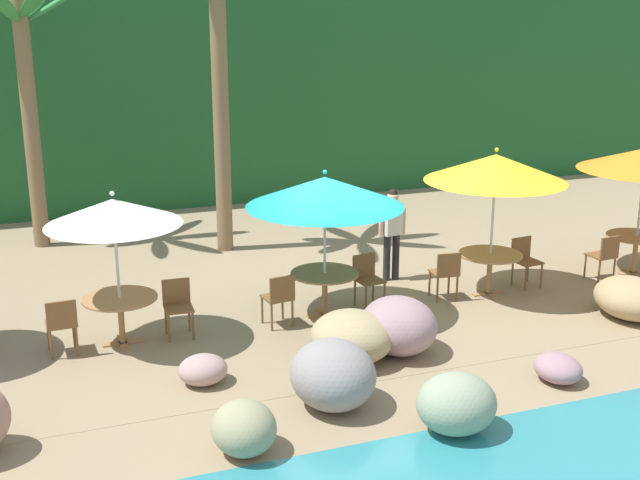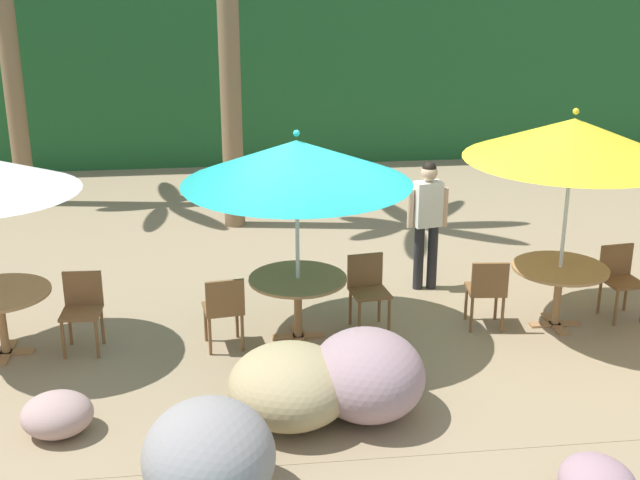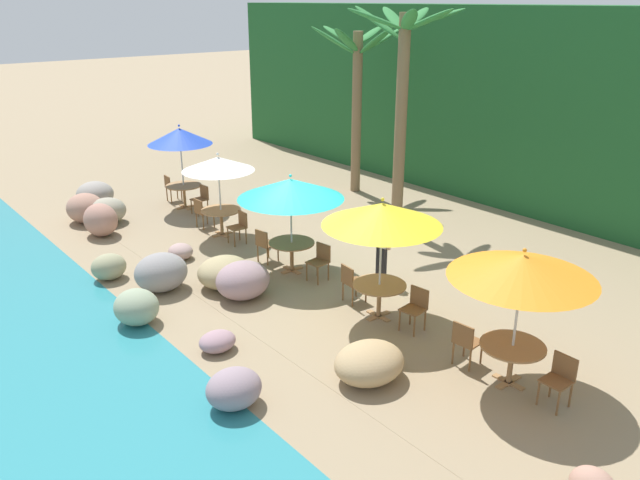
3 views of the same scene
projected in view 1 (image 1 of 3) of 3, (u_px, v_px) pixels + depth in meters
ground_plane at (343, 310)px, 13.49m from camera, size 120.00×120.00×0.00m
terrace_deck at (343, 310)px, 13.49m from camera, size 18.00×5.20×0.01m
foliage_backdrop at (211, 80)px, 20.75m from camera, size 28.00×2.40×6.00m
rock_seawall at (294, 368)px, 10.49m from camera, size 17.42×3.36×0.91m
umbrella_white at (113, 212)px, 11.60m from camera, size 1.96×1.96×2.34m
dining_table_white at (120, 305)px, 12.00m from camera, size 1.10×1.10×0.74m
chair_white_seaward at (178, 303)px, 12.36m from camera, size 0.44×0.45×0.87m
chair_white_inland at (62, 322)px, 11.63m from camera, size 0.44×0.45×0.87m
umbrella_teal at (325, 192)px, 12.69m from camera, size 2.50×2.50×2.41m
dining_table_teal at (325, 280)px, 13.09m from camera, size 1.10×1.10×0.74m
chair_teal_seaward at (367, 276)px, 13.58m from camera, size 0.47×0.48×0.87m
chair_teal_inland at (279, 296)px, 12.66m from camera, size 0.47×0.48×0.87m
umbrella_yellow at (496, 168)px, 13.62m from camera, size 2.39×2.39×2.58m
dining_table_yellow at (490, 261)px, 14.08m from camera, size 1.10×1.10×0.74m
chair_yellow_seaward at (524, 258)px, 14.56m from camera, size 0.47×0.47×0.87m
chair_yellow_inland at (446, 272)px, 13.82m from camera, size 0.46×0.47×0.87m
dining_table_orange at (636, 242)px, 15.17m from camera, size 1.10×1.10×0.74m
chair_orange_inland at (605, 254)px, 14.76m from camera, size 0.46×0.46×0.87m
palm_tree_nearest at (25, 67)px, 16.07m from camera, size 3.17×3.12×5.42m
palm_tree_second at (217, 42)px, 15.69m from camera, size 3.11×3.07×6.04m
waiter_in_white at (392, 228)px, 14.72m from camera, size 0.52×0.26×1.70m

